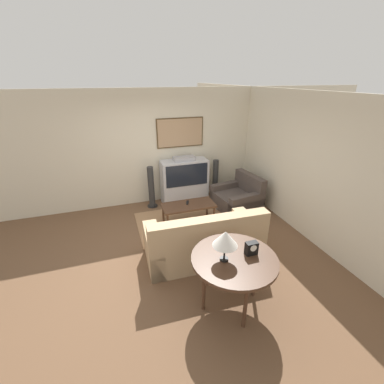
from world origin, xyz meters
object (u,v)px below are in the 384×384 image
at_px(table_lamp, 225,239).
at_px(speaker_tower_left, 151,188).
at_px(couch, 204,242).
at_px(armchair, 238,198).
at_px(tv, 184,181).
at_px(speaker_tower_right, 215,180).
at_px(coffee_table, 188,206).
at_px(mantel_clock, 251,248).
at_px(console_table, 234,262).

xyz_separation_m(table_lamp, speaker_tower_left, (-0.35, 3.31, -0.65)).
relative_size(couch, armchair, 1.81).
bearing_deg(table_lamp, armchair, 58.21).
height_order(couch, table_lamp, table_lamp).
distance_m(tv, speaker_tower_right, 0.83).
bearing_deg(coffee_table, mantel_clock, -86.75).
height_order(coffee_table, speaker_tower_right, speaker_tower_right).
bearing_deg(couch, console_table, 91.84).
bearing_deg(mantel_clock, coffee_table, 93.25).
distance_m(coffee_table, console_table, 2.30).
distance_m(tv, couch, 2.27).
distance_m(console_table, speaker_tower_left, 3.36).
distance_m(mantel_clock, speaker_tower_left, 3.41).
xyz_separation_m(couch, mantel_clock, (0.23, -1.08, 0.58)).
height_order(couch, coffee_table, couch).
bearing_deg(speaker_tower_left, armchair, -20.97).
bearing_deg(couch, speaker_tower_right, -115.13).
xyz_separation_m(couch, speaker_tower_left, (-0.50, 2.23, 0.15)).
bearing_deg(console_table, coffee_table, 87.32).
relative_size(couch, table_lamp, 4.70).
bearing_deg(table_lamp, console_table, -2.19).
distance_m(console_table, mantel_clock, 0.28).
bearing_deg(tv, speaker_tower_left, -179.74).
relative_size(tv, speaker_tower_left, 1.16).
bearing_deg(tv, table_lamp, -98.26).
xyz_separation_m(coffee_table, console_table, (-0.11, -2.27, 0.34)).
bearing_deg(console_table, armchair, 60.67).
bearing_deg(speaker_tower_right, speaker_tower_left, 180.00).
height_order(coffee_table, table_lamp, table_lamp).
distance_m(table_lamp, speaker_tower_left, 3.39).
distance_m(coffee_table, speaker_tower_left, 1.20).
bearing_deg(couch, armchair, -131.78).
bearing_deg(console_table, couch, 89.58).
height_order(console_table, table_lamp, table_lamp).
bearing_deg(armchair, table_lamp, -39.57).
xyz_separation_m(mantel_clock, speaker_tower_right, (0.93, 3.31, -0.42)).
distance_m(table_lamp, mantel_clock, 0.44).
bearing_deg(coffee_table, speaker_tower_left, 119.88).
height_order(armchair, speaker_tower_left, speaker_tower_left).
height_order(coffee_table, speaker_tower_left, speaker_tower_left).
bearing_deg(armchair, console_table, -37.11).
relative_size(tv, coffee_table, 1.06).
bearing_deg(mantel_clock, tv, 88.27).
height_order(console_table, speaker_tower_left, speaker_tower_left).
bearing_deg(speaker_tower_right, couch, -117.39).
height_order(tv, console_table, tv).
height_order(armchair, mantel_clock, mantel_clock).
xyz_separation_m(console_table, speaker_tower_right, (1.16, 3.31, -0.26)).
height_order(armchair, console_table, console_table).
xyz_separation_m(table_lamp, speaker_tower_right, (1.31, 3.31, -0.65)).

